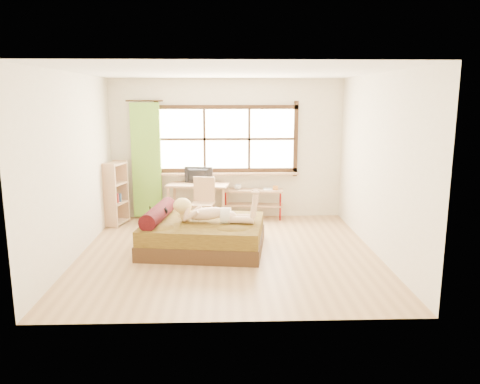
{
  "coord_description": "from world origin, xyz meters",
  "views": [
    {
      "loc": [
        -0.05,
        -6.85,
        2.35
      ],
      "look_at": [
        0.19,
        0.2,
        0.91
      ],
      "focal_mm": 35.0,
      "sensor_mm": 36.0,
      "label": 1
    }
  ],
  "objects_px": {
    "pipe_shelf": "(254,197)",
    "woman": "(213,205)",
    "desk": "(198,189)",
    "chair": "(203,199)",
    "kitten": "(158,213)",
    "bed": "(201,234)",
    "bookshelf": "(115,193)"
  },
  "relations": [
    {
      "from": "bed",
      "to": "woman",
      "type": "distance_m",
      "value": 0.52
    },
    {
      "from": "bed",
      "to": "bookshelf",
      "type": "xyz_separation_m",
      "value": [
        -1.65,
        1.52,
        0.35
      ]
    },
    {
      "from": "chair",
      "to": "bed",
      "type": "bearing_deg",
      "value": -79.62
    },
    {
      "from": "bed",
      "to": "desk",
      "type": "relative_size",
      "value": 1.64
    },
    {
      "from": "bookshelf",
      "to": "bed",
      "type": "bearing_deg",
      "value": -27.74
    },
    {
      "from": "woman",
      "to": "bookshelf",
      "type": "relative_size",
      "value": 1.09
    },
    {
      "from": "bed",
      "to": "desk",
      "type": "bearing_deg",
      "value": 101.92
    },
    {
      "from": "pipe_shelf",
      "to": "woman",
      "type": "bearing_deg",
      "value": -104.75
    },
    {
      "from": "kitten",
      "to": "chair",
      "type": "height_order",
      "value": "chair"
    },
    {
      "from": "desk",
      "to": "chair",
      "type": "height_order",
      "value": "chair"
    },
    {
      "from": "woman",
      "to": "kitten",
      "type": "relative_size",
      "value": 4.67
    },
    {
      "from": "kitten",
      "to": "desk",
      "type": "distance_m",
      "value": 1.75
    },
    {
      "from": "desk",
      "to": "chair",
      "type": "relative_size",
      "value": 1.36
    },
    {
      "from": "bed",
      "to": "woman",
      "type": "relative_size",
      "value": 1.57
    },
    {
      "from": "bed",
      "to": "chair",
      "type": "relative_size",
      "value": 2.22
    },
    {
      "from": "bed",
      "to": "woman",
      "type": "xyz_separation_m",
      "value": [
        0.19,
        -0.06,
        0.48
      ]
    },
    {
      "from": "kitten",
      "to": "pipe_shelf",
      "type": "height_order",
      "value": "kitten"
    },
    {
      "from": "desk",
      "to": "pipe_shelf",
      "type": "relative_size",
      "value": 1.03
    },
    {
      "from": "bookshelf",
      "to": "woman",
      "type": "bearing_deg",
      "value": -25.59
    },
    {
      "from": "kitten",
      "to": "chair",
      "type": "xyz_separation_m",
      "value": [
        0.66,
        1.3,
        -0.06
      ]
    },
    {
      "from": "chair",
      "to": "bookshelf",
      "type": "xyz_separation_m",
      "value": [
        -1.64,
        0.13,
        0.1
      ]
    },
    {
      "from": "woman",
      "to": "desk",
      "type": "bearing_deg",
      "value": 107.84
    },
    {
      "from": "bed",
      "to": "bookshelf",
      "type": "bearing_deg",
      "value": 145.02
    },
    {
      "from": "desk",
      "to": "chair",
      "type": "bearing_deg",
      "value": -63.14
    },
    {
      "from": "kitten",
      "to": "bookshelf",
      "type": "distance_m",
      "value": 1.73
    },
    {
      "from": "chair",
      "to": "kitten",
      "type": "bearing_deg",
      "value": -107.22
    },
    {
      "from": "bed",
      "to": "pipe_shelf",
      "type": "bearing_deg",
      "value": 70.9
    },
    {
      "from": "woman",
      "to": "desk",
      "type": "relative_size",
      "value": 1.05
    },
    {
      "from": "bed",
      "to": "woman",
      "type": "bearing_deg",
      "value": -8.37
    },
    {
      "from": "desk",
      "to": "pipe_shelf",
      "type": "xyz_separation_m",
      "value": [
        1.08,
        0.12,
        -0.2
      ]
    },
    {
      "from": "bed",
      "to": "kitten",
      "type": "relative_size",
      "value": 7.32
    },
    {
      "from": "kitten",
      "to": "pipe_shelf",
      "type": "xyz_separation_m",
      "value": [
        1.62,
        1.78,
        -0.14
      ]
    }
  ]
}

